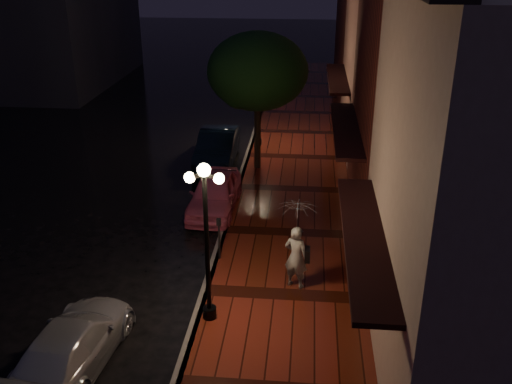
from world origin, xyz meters
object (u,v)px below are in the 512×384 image
at_px(pink_car, 215,193).
at_px(parking_meter, 219,234).
at_px(street_tree, 258,74).
at_px(streetlamp_near, 206,234).
at_px(silver_car, 73,344).
at_px(navy_car, 217,147).
at_px(streetlamp_far, 258,95).
at_px(woman_with_umbrella, 297,232).

bearing_deg(pink_car, parking_meter, -77.21).
bearing_deg(pink_car, street_tree, 75.41).
distance_m(streetlamp_near, silver_car, 4.00).
height_order(street_tree, navy_car, street_tree).
height_order(streetlamp_near, parking_meter, streetlamp_near).
relative_size(streetlamp_far, pink_car, 1.06).
height_order(streetlamp_near, street_tree, street_tree).
distance_m(street_tree, pink_car, 5.65).
xyz_separation_m(streetlamp_far, pink_car, (-0.95, -7.24, -1.91)).
bearing_deg(streetlamp_near, navy_car, 97.89).
bearing_deg(street_tree, woman_with_umbrella, -78.25).
xyz_separation_m(street_tree, pink_car, (-1.21, -4.23, -3.55)).
bearing_deg(streetlamp_near, woman_with_umbrella, 37.91).
distance_m(streetlamp_near, woman_with_umbrella, 2.86).
bearing_deg(street_tree, parking_meter, -93.31).
bearing_deg(navy_car, silver_car, -96.15).
bearing_deg(streetlamp_near, silver_car, -145.81).
bearing_deg(silver_car, navy_car, -90.10).
height_order(streetlamp_far, parking_meter, streetlamp_far).
bearing_deg(woman_with_umbrella, street_tree, -56.23).
bearing_deg(parking_meter, navy_car, 110.48).
relative_size(pink_car, parking_meter, 2.98).
relative_size(silver_car, woman_with_umbrella, 1.59).
xyz_separation_m(street_tree, silver_car, (-3.13, -12.94, -3.63)).
height_order(street_tree, silver_car, street_tree).
height_order(silver_car, woman_with_umbrella, woman_with_umbrella).
bearing_deg(streetlamp_far, street_tree, -85.09).
xyz_separation_m(streetlamp_near, navy_car, (-1.62, 11.70, -1.85)).
bearing_deg(streetlamp_near, street_tree, 88.65).
xyz_separation_m(street_tree, navy_car, (-1.88, 0.71, -3.49)).
relative_size(streetlamp_far, navy_car, 0.94).
height_order(streetlamp_near, silver_car, streetlamp_near).
bearing_deg(parking_meter, streetlamp_near, -75.10).
bearing_deg(woman_with_umbrella, parking_meter, -7.34).
bearing_deg(navy_car, streetlamp_near, -83.02).
distance_m(streetlamp_near, streetlamp_far, 14.00).
relative_size(pink_car, navy_car, 0.89).
bearing_deg(streetlamp_near, streetlamp_far, 90.00).
xyz_separation_m(navy_car, silver_car, (-1.25, -13.65, -0.14)).
bearing_deg(pink_car, woman_with_umbrella, -56.79).
relative_size(street_tree, navy_car, 1.27).
relative_size(streetlamp_near, navy_car, 0.94).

